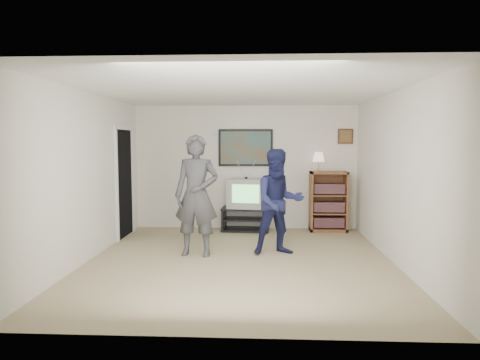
# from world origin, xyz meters

# --- Properties ---
(room_shell) EXTENTS (4.51, 5.00, 2.51)m
(room_shell) POSITION_xyz_m (0.00, 0.35, 1.25)
(room_shell) COLOR #897957
(room_shell) RESTS_ON ground
(media_stand) EXTENTS (0.96, 0.57, 0.47)m
(media_stand) POSITION_xyz_m (0.01, 2.23, 0.23)
(media_stand) COLOR black
(media_stand) RESTS_ON room_shell
(crt_television) EXTENTS (0.76, 0.67, 0.58)m
(crt_television) POSITION_xyz_m (0.02, 2.23, 0.76)
(crt_television) COLOR #A1A29D
(crt_television) RESTS_ON media_stand
(bookshelf) EXTENTS (0.72, 0.41, 1.18)m
(bookshelf) POSITION_xyz_m (1.65, 2.28, 0.59)
(bookshelf) COLOR brown
(bookshelf) RESTS_ON room_shell
(table_lamp) EXTENTS (0.24, 0.24, 0.39)m
(table_lamp) POSITION_xyz_m (1.45, 2.32, 1.38)
(table_lamp) COLOR beige
(table_lamp) RESTS_ON bookshelf
(person_tall) EXTENTS (0.73, 0.51, 1.88)m
(person_tall) POSITION_xyz_m (-0.68, 0.32, 0.94)
(person_tall) COLOR #3C3B3F
(person_tall) RESTS_ON room_shell
(person_short) EXTENTS (0.93, 0.80, 1.66)m
(person_short) POSITION_xyz_m (0.59, 0.45, 0.83)
(person_short) COLOR #181B43
(person_short) RESTS_ON room_shell
(controller_left) EXTENTS (0.08, 0.12, 0.03)m
(controller_left) POSITION_xyz_m (-0.65, 0.57, 1.22)
(controller_left) COLOR white
(controller_left) RESTS_ON person_tall
(controller_right) EXTENTS (0.07, 0.12, 0.03)m
(controller_right) POSITION_xyz_m (0.56, 0.71, 1.07)
(controller_right) COLOR white
(controller_right) RESTS_ON person_short
(poster) EXTENTS (1.10, 0.03, 0.75)m
(poster) POSITION_xyz_m (0.00, 2.48, 1.65)
(poster) COLOR black
(poster) RESTS_ON room_shell
(air_vent) EXTENTS (0.28, 0.02, 0.14)m
(air_vent) POSITION_xyz_m (-0.55, 2.48, 1.95)
(air_vent) COLOR white
(air_vent) RESTS_ON room_shell
(small_picture) EXTENTS (0.30, 0.03, 0.30)m
(small_picture) POSITION_xyz_m (2.00, 2.48, 1.88)
(small_picture) COLOR #392212
(small_picture) RESTS_ON room_shell
(doorway) EXTENTS (0.03, 0.85, 2.00)m
(doorway) POSITION_xyz_m (-2.23, 1.60, 1.00)
(doorway) COLOR black
(doorway) RESTS_ON room_shell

